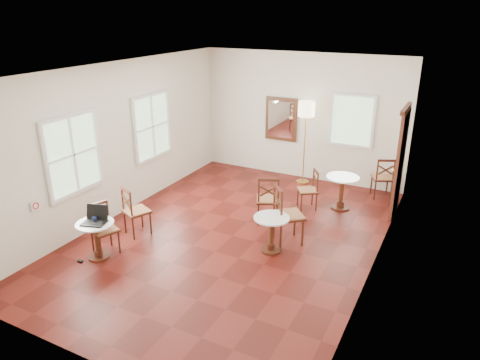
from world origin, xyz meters
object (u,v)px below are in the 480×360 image
Objects in this scene: cafe_table_back at (342,189)px; power_adapter at (80,261)px; chair_back_b at (309,190)px; laptop at (96,218)px; chair_back_a at (383,178)px; cafe_table_mid at (271,230)px; floor_lamp at (306,115)px; chair_mid_b at (287,215)px; mouse at (95,222)px; chair_near_a at (135,211)px; chair_near_b at (104,229)px; chair_mid_a at (268,199)px; cafe_table_near at (96,236)px; water_glass at (105,218)px; navy_mug at (95,220)px.

cafe_table_back is 5.20m from power_adapter.
chair_back_b is 1.87× the size of laptop.
chair_back_b is (-1.25, -1.30, -0.05)m from chair_back_a.
floor_lamp is at bearing 100.36° from cafe_table_mid.
chair_back_b is 4.25m from laptop.
cafe_table_mid is at bearing 14.75° from laptop.
chair_mid_b is at bearing 20.12° from laptop.
chair_near_a is at bearing 104.77° from mouse.
chair_near_b is at bearing 82.98° from chair_mid_b.
power_adapter is at bearing -68.78° from chair_back_b.
chair_mid_a is 2.86m from chair_back_a.
cafe_table_near is 4.88m from cafe_table_back.
cafe_table_back is 1.18m from chair_back_a.
chair_near_b reaches higher than cafe_table_mid.
mouse is (0.05, -0.22, 0.23)m from chair_near_b.
chair_near_b is 0.33m from laptop.
chair_near_b is 0.94× the size of chair_back_a.
cafe_table_back is 1.59× the size of laptop.
power_adapter is (-2.76, -2.19, -0.51)m from chair_mid_b.
chair_mid_b is (2.57, 0.97, 0.07)m from chair_near_a.
chair_near_a is 1.05× the size of chair_near_b.
chair_near_b is 0.29m from water_glass.
chair_mid_b reaches higher than water_glass.
chair_mid_b reaches higher than navy_mug.
floor_lamp reaches higher than mouse.
cafe_table_back is 4.86m from laptop.
chair_back_a is (1.24, 3.26, 0.06)m from cafe_table_mid.
navy_mug is at bearing 26.39° from chair_mid_a.
chair_mid_a is at bearing 28.34° from chair_back_a.
chair_near_a is at bearing -77.80° from chair_back_b.
laptop is (-0.02, -0.94, 0.26)m from chair_near_a.
water_glass reaches higher than cafe_table_near.
chair_back_a is at bearing -16.69° from chair_near_b.
chair_mid_b is 12.50× the size of power_adapter.
chair_near_b is at bearing -112.32° from floor_lamp.
chair_near_a is at bearing 81.21° from power_adapter.
laptop reaches higher than mouse.
chair_near_a is 10.81× the size of power_adapter.
water_glass is (-1.89, -2.36, 0.21)m from chair_mid_a.
laptop is at bearing -129.38° from cafe_table_back.
chair_mid_b reaches higher than chair_back_a.
water_glass is at bearing 119.37° from chair_near_a.
mouse is (0.02, -0.02, 0.26)m from cafe_table_near.
chair_back_b is at bearing 54.80° from power_adapter.
mouse is (-2.46, -1.54, 0.27)m from cafe_table_mid.
cafe_table_back is 7.35× the size of mouse.
navy_mug is at bearing -152.84° from chair_near_b.
chair_near_a reaches higher than chair_near_b.
navy_mug is 0.75m from power_adapter.
floor_lamp reaches higher than chair_near_a.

